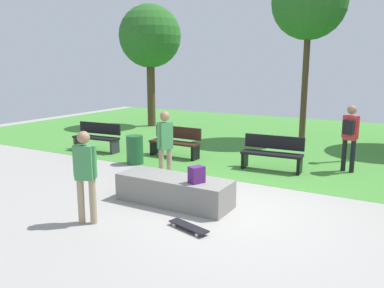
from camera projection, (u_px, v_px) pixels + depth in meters
name	position (u px, v px, depth m)	size (l,w,h in m)	color
ground_plane	(232.00, 209.00, 7.52)	(28.00, 28.00, 0.00)	#9E9993
grass_lawn	(318.00, 141.00, 14.25)	(26.60, 12.21, 0.01)	#478C38
concrete_ledge	(174.00, 190.00, 7.81)	(2.36, 0.81, 0.55)	gray
backpack_on_ledge	(197.00, 175.00, 7.34)	(0.28, 0.20, 0.32)	#4C1E66
skater_performing_trick	(85.00, 170.00, 6.69)	(0.41, 0.30, 1.65)	tan
skater_watching	(165.00, 142.00, 8.99)	(0.31, 0.40, 1.72)	tan
skateboard_by_ledge	(189.00, 226.00, 6.57)	(0.82, 0.41, 0.08)	black
park_bench_far_right	(272.00, 152.00, 10.27)	(1.63, 0.56, 0.91)	black
park_bench_near_lamppost	(176.00, 141.00, 11.77)	(1.61, 0.50, 0.91)	#331E14
park_bench_center_lawn	(97.00, 136.00, 12.56)	(1.63, 0.57, 0.91)	black
tree_leaning_ash	(150.00, 37.00, 17.10)	(2.74, 2.74, 5.38)	#4C3823
tree_slender_maple	(309.00, 2.00, 13.47)	(2.62, 2.62, 6.23)	#4C3823
trash_bin	(135.00, 150.00, 10.93)	(0.47, 0.47, 0.81)	#1E592D
pedestrian_with_backpack	(350.00, 132.00, 9.96)	(0.42, 0.39, 1.75)	black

